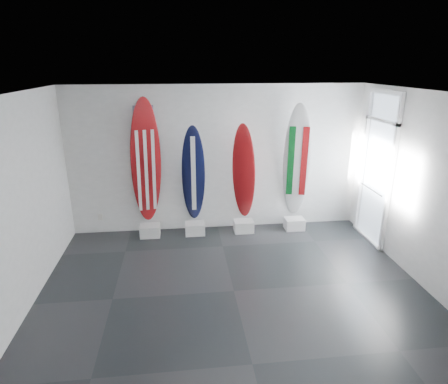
{
  "coord_description": "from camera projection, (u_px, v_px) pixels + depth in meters",
  "views": [
    {
      "loc": [
        -0.76,
        -5.09,
        3.38
      ],
      "look_at": [
        0.01,
        1.4,
        1.16
      ],
      "focal_mm": 30.6,
      "sensor_mm": 36.0,
      "label": 1
    }
  ],
  "objects": [
    {
      "name": "wall_back",
      "position": [
        217.0,
        159.0,
        7.83
      ],
      "size": [
        6.0,
        0.0,
        6.0
      ],
      "primitive_type": "plane",
      "rotation": [
        1.57,
        0.0,
        0.0
      ],
      "color": "silver",
      "rests_on": "ground"
    },
    {
      "name": "balcony",
      "position": [
        433.0,
        213.0,
        7.74
      ],
      "size": [
        2.8,
        2.2,
        1.2
      ],
      "primitive_type": null,
      "color": "slate",
      "rests_on": "ground"
    },
    {
      "name": "surfboard_italy",
      "position": [
        297.0,
        162.0,
        7.82
      ],
      "size": [
        0.67,
        0.61,
        2.45
      ],
      "primitive_type": "ellipsoid",
      "rotation": [
        0.16,
        0.0,
        -0.27
      ],
      "color": "white",
      "rests_on": "display_block_italy"
    },
    {
      "name": "surfboard_swiss",
      "position": [
        244.0,
        172.0,
        7.76
      ],
      "size": [
        0.59,
        0.57,
        2.07
      ],
      "primitive_type": "ellipsoid",
      "rotation": [
        0.17,
        0.0,
        -0.36
      ],
      "color": "maroon",
      "rests_on": "display_block_swiss"
    },
    {
      "name": "display_block_swiss",
      "position": [
        244.0,
        226.0,
        8.03
      ],
      "size": [
        0.4,
        0.3,
        0.24
      ],
      "primitive_type": "cube",
      "color": "white",
      "rests_on": "floor"
    },
    {
      "name": "floor",
      "position": [
        234.0,
        291.0,
        5.96
      ],
      "size": [
        6.0,
        6.0,
        0.0
      ],
      "primitive_type": "plane",
      "color": "black",
      "rests_on": "ground"
    },
    {
      "name": "surfboard_navy",
      "position": [
        193.0,
        175.0,
        7.65
      ],
      "size": [
        0.47,
        0.43,
        2.05
      ],
      "primitive_type": "ellipsoid",
      "rotation": [
        0.17,
        0.0,
        -0.02
      ],
      "color": "black",
      "rests_on": "display_block_navy"
    },
    {
      "name": "display_block_navy",
      "position": [
        195.0,
        229.0,
        7.92
      ],
      "size": [
        0.4,
        0.3,
        0.24
      ],
      "primitive_type": "cube",
      "color": "white",
      "rests_on": "floor"
    },
    {
      "name": "glass_door",
      "position": [
        377.0,
        171.0,
        7.29
      ],
      "size": [
        0.12,
        1.16,
        2.85
      ],
      "primitive_type": null,
      "color": "white",
      "rests_on": "floor"
    },
    {
      "name": "surfboard_usa",
      "position": [
        146.0,
        163.0,
        7.46
      ],
      "size": [
        0.67,
        0.59,
        2.58
      ],
      "primitive_type": "ellipsoid",
      "rotation": [
        0.15,
        0.0,
        0.2
      ],
      "color": "maroon",
      "rests_on": "display_block_usa"
    },
    {
      "name": "ceiling",
      "position": [
        236.0,
        94.0,
        5.0
      ],
      "size": [
        6.0,
        6.0,
        0.0
      ],
      "primitive_type": "plane",
      "rotation": [
        3.14,
        0.0,
        0.0
      ],
      "color": "white",
      "rests_on": "wall_back"
    },
    {
      "name": "wall_outlet",
      "position": [
        100.0,
        217.0,
        7.91
      ],
      "size": [
        0.09,
        0.02,
        0.13
      ],
      "primitive_type": "cube",
      "color": "silver",
      "rests_on": "wall_back"
    },
    {
      "name": "wall_front",
      "position": [
        279.0,
        305.0,
        3.13
      ],
      "size": [
        6.0,
        0.0,
        6.0
      ],
      "primitive_type": "plane",
      "rotation": [
        -1.57,
        0.0,
        0.0
      ],
      "color": "silver",
      "rests_on": "ground"
    },
    {
      "name": "wall_left",
      "position": [
        15.0,
        210.0,
        5.15
      ],
      "size": [
        0.0,
        5.0,
        5.0
      ],
      "primitive_type": "plane",
      "rotation": [
        1.57,
        0.0,
        1.57
      ],
      "color": "silver",
      "rests_on": "ground"
    },
    {
      "name": "display_block_usa",
      "position": [
        150.0,
        231.0,
        7.81
      ],
      "size": [
        0.4,
        0.3,
        0.24
      ],
      "primitive_type": "cube",
      "color": "white",
      "rests_on": "floor"
    },
    {
      "name": "wall_right",
      "position": [
        429.0,
        193.0,
        5.81
      ],
      "size": [
        0.0,
        5.0,
        5.0
      ],
      "primitive_type": "plane",
      "rotation": [
        1.57,
        0.0,
        -1.57
      ],
      "color": "silver",
      "rests_on": "ground"
    },
    {
      "name": "display_block_italy",
      "position": [
        294.0,
        224.0,
        8.15
      ],
      "size": [
        0.4,
        0.3,
        0.24
      ],
      "primitive_type": "cube",
      "color": "white",
      "rests_on": "floor"
    }
  ]
}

